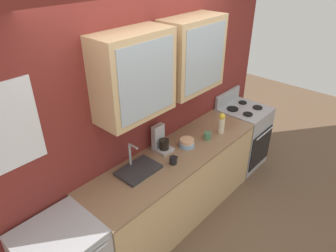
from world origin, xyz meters
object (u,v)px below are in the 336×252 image
vase (221,123)px  cup_near_sink (173,160)px  cup_near_bowls (208,136)px  stove_range (241,136)px  sink_faucet (138,169)px  coffee_maker (161,141)px  bowl_stack (187,143)px

vase → cup_near_sink: vase is taller
cup_near_bowls → stove_range: bearing=3.7°
sink_faucet → cup_near_sink: sink_faucet is taller
cup_near_sink → coffee_maker: (0.11, 0.28, 0.07)m
bowl_stack → vase: 0.53m
sink_faucet → coffee_maker: coffee_maker is taller
cup_near_bowls → cup_near_sink: bearing=-178.3°
vase → cup_near_sink: size_ratio=2.33×
vase → coffee_maker: coffee_maker is taller
sink_faucet → coffee_maker: (0.44, 0.10, 0.08)m
sink_faucet → cup_near_bowls: (0.97, -0.16, 0.02)m
cup_near_bowls → coffee_maker: (-0.53, 0.26, 0.07)m
cup_near_sink → cup_near_bowls: bearing=1.7°
bowl_stack → sink_faucet: bearing=173.3°
stove_range → cup_near_sink: bearing=-177.1°
cup_near_bowls → bowl_stack: bearing=164.3°
cup_near_sink → bowl_stack: bearing=15.9°
sink_faucet → bowl_stack: sink_faucet is taller
sink_faucet → cup_near_sink: bearing=-28.4°
stove_range → cup_near_sink: 1.70m
bowl_stack → vase: bearing=-13.0°
stove_range → sink_faucet: bearing=177.2°
sink_faucet → cup_near_bowls: sink_faucet is taller
coffee_maker → bowl_stack: bearing=-36.6°
sink_faucet → bowl_stack: (0.68, -0.08, 0.02)m
sink_faucet → bowl_stack: 0.69m
cup_near_bowls → coffee_maker: coffee_maker is taller
vase → cup_near_bowls: bearing=170.5°
vase → cup_near_sink: bearing=178.8°
stove_range → sink_faucet: (-1.96, 0.10, 0.47)m
cup_near_bowls → coffee_maker: size_ratio=0.42×
coffee_maker → sink_faucet: bearing=-167.4°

